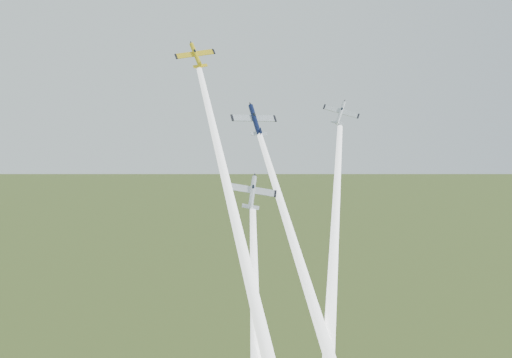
# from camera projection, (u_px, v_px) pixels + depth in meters

# --- Properties ---
(plane_yellow) EXTENTS (8.63, 6.60, 7.00)m
(plane_yellow) POSITION_uv_depth(u_px,v_px,m) (196.00, 55.00, 108.67)
(plane_yellow) COLOR gold
(smoke_trail_yellow) EXTENTS (13.10, 47.60, 56.29)m
(smoke_trail_yellow) POSITION_uv_depth(u_px,v_px,m) (245.00, 261.00, 88.25)
(smoke_trail_yellow) COLOR white
(plane_navy) EXTENTS (9.73, 8.48, 7.42)m
(plane_navy) POSITION_uv_depth(u_px,v_px,m) (255.00, 120.00, 111.50)
(plane_navy) COLOR #0D163B
(smoke_trail_navy) EXTENTS (12.69, 39.10, 46.40)m
(smoke_trail_navy) POSITION_uv_depth(u_px,v_px,m) (309.00, 292.00, 94.76)
(smoke_trail_navy) COLOR white
(plane_silver_right) EXTENTS (8.72, 6.37, 7.28)m
(plane_silver_right) POSITION_uv_depth(u_px,v_px,m) (341.00, 113.00, 115.60)
(plane_silver_right) COLOR silver
(smoke_trail_silver_right) EXTENTS (13.73, 39.23, 46.83)m
(smoke_trail_silver_right) POSITION_uv_depth(u_px,v_px,m) (332.00, 280.00, 97.44)
(smoke_trail_silver_right) COLOR white
(plane_silver_low) EXTENTS (8.65, 6.19, 7.47)m
(plane_silver_low) POSITION_uv_depth(u_px,v_px,m) (252.00, 192.00, 97.78)
(plane_silver_low) COLOR silver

